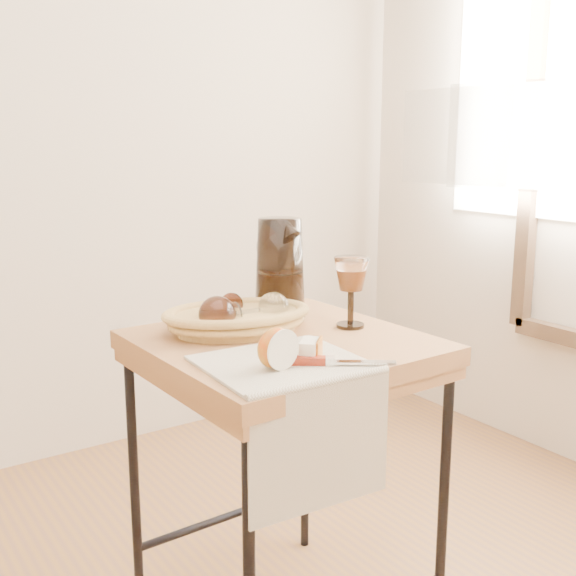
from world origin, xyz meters
TOP-DOWN VIEW (x-y plane):
  - side_table at (0.38, 0.50)m, footprint 0.60×0.60m
  - tea_towel at (0.27, 0.34)m, footprint 0.32×0.29m
  - bread_basket at (0.31, 0.60)m, footprint 0.35×0.28m
  - goblet_lying_a at (0.29, 0.62)m, footprint 0.16×0.16m
  - goblet_lying_b at (0.36, 0.58)m, footprint 0.12×0.08m
  - pitcher at (0.49, 0.68)m, footprint 0.21×0.27m
  - wine_goblet at (0.56, 0.49)m, footprint 0.11×0.11m
  - apple_half at (0.24, 0.32)m, footprint 0.09×0.06m
  - apple_wedge at (0.32, 0.32)m, footprint 0.07×0.07m
  - table_knife at (0.34, 0.27)m, footprint 0.19×0.15m

SIDE VIEW (x-z plane):
  - side_table at x=0.38m, z-range 0.00..0.75m
  - tea_towel at x=0.27m, z-range 0.75..0.75m
  - table_knife at x=0.34m, z-range 0.75..0.77m
  - apple_wedge at x=0.32m, z-range 0.75..0.80m
  - bread_basket at x=0.31m, z-range 0.75..0.80m
  - apple_half at x=0.24m, z-range 0.75..0.83m
  - goblet_lying_b at x=0.36m, z-range 0.76..0.84m
  - goblet_lying_a at x=0.29m, z-range 0.76..0.85m
  - wine_goblet at x=0.56m, z-range 0.75..0.92m
  - pitcher at x=0.49m, z-range 0.73..1.02m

